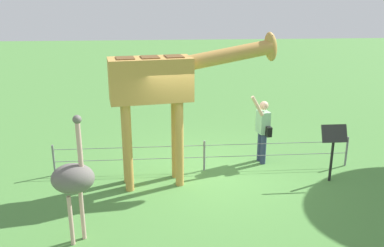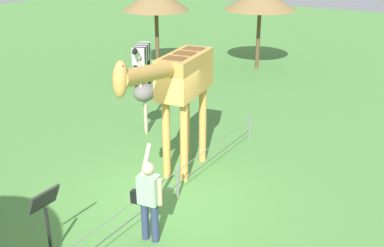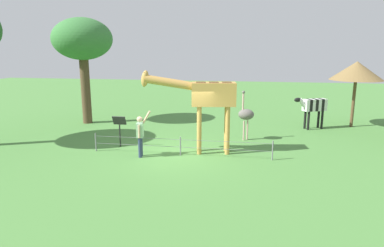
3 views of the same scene
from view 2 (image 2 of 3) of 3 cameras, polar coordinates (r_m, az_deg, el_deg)
name	(u,v)px [view 2 (image 2 of 3)]	position (r m, az deg, el deg)	size (l,w,h in m)	color
ground_plane	(169,194)	(9.95, -2.91, -8.86)	(60.00, 60.00, 0.00)	#4C843D
giraffe	(179,83)	(9.89, -1.61, 5.07)	(3.71, 1.06, 3.29)	#C69347
visitor	(149,197)	(8.15, -5.49, -9.14)	(0.55, 0.57, 1.78)	navy
zebra	(141,56)	(16.83, -6.39, 8.43)	(1.76, 1.05, 1.66)	black
ostrich	(144,93)	(12.64, -6.00, 3.85)	(0.70, 0.56, 2.25)	#CC9E93
info_sign	(45,209)	(8.08, -17.96, -10.16)	(0.56, 0.21, 1.32)	black
wire_fence	(178,181)	(9.63, -1.79, -7.19)	(7.05, 0.05, 0.75)	slate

